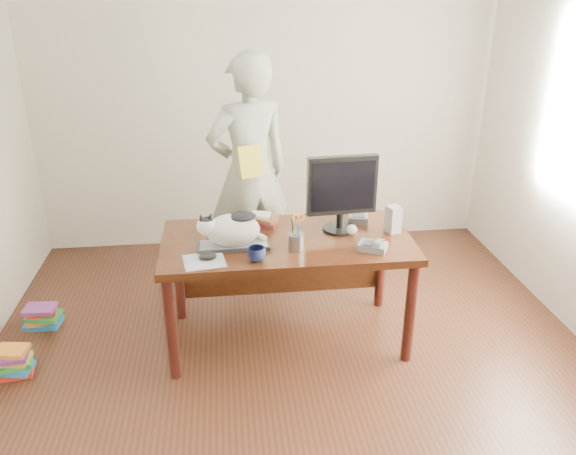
# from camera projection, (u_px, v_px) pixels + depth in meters

# --- Properties ---
(room) EXTENTS (4.50, 4.50, 4.50)m
(room) POSITION_uv_depth(u_px,v_px,m) (301.00, 180.00, 2.81)
(room) COLOR black
(room) RESTS_ON ground
(desk) EXTENTS (1.60, 0.80, 0.75)m
(desk) POSITION_uv_depth(u_px,v_px,m) (286.00, 254.00, 3.73)
(desk) COLOR black
(desk) RESTS_ON ground
(keyboard) EXTENTS (0.44, 0.17, 0.03)m
(keyboard) POSITION_uv_depth(u_px,v_px,m) (233.00, 245.00, 3.48)
(keyboard) COLOR black
(keyboard) RESTS_ON desk
(cat) EXTENTS (0.43, 0.23, 0.25)m
(cat) POSITION_uv_depth(u_px,v_px,m) (231.00, 229.00, 3.43)
(cat) COLOR white
(cat) RESTS_ON keyboard
(monitor) EXTENTS (0.46, 0.24, 0.51)m
(monitor) POSITION_uv_depth(u_px,v_px,m) (342.00, 190.00, 3.59)
(monitor) COLOR black
(monitor) RESTS_ON desk
(pen_cup) EXTENTS (0.10, 0.10, 0.24)m
(pen_cup) POSITION_uv_depth(u_px,v_px,m) (296.00, 240.00, 3.42)
(pen_cup) COLOR gray
(pen_cup) RESTS_ON desk
(mousepad) EXTENTS (0.27, 0.25, 0.01)m
(mousepad) POSITION_uv_depth(u_px,v_px,m) (204.00, 261.00, 3.30)
(mousepad) COLOR #B5BAC2
(mousepad) RESTS_ON desk
(mouse) EXTENTS (0.12, 0.09, 0.04)m
(mouse) POSITION_uv_depth(u_px,v_px,m) (208.00, 256.00, 3.31)
(mouse) COLOR black
(mouse) RESTS_ON mousepad
(coffee_mug) EXTENTS (0.15, 0.15, 0.09)m
(coffee_mug) POSITION_uv_depth(u_px,v_px,m) (256.00, 254.00, 3.30)
(coffee_mug) COLOR black
(coffee_mug) RESTS_ON desk
(phone) EXTENTS (0.20, 0.18, 0.08)m
(phone) POSITION_uv_depth(u_px,v_px,m) (373.00, 246.00, 3.44)
(phone) COLOR slate
(phone) RESTS_ON desk
(speaker) EXTENTS (0.10, 0.11, 0.18)m
(speaker) POSITION_uv_depth(u_px,v_px,m) (393.00, 219.00, 3.66)
(speaker) COLOR #A4A4A6
(speaker) RESTS_ON desk
(baseball) EXTENTS (0.07, 0.07, 0.07)m
(baseball) POSITION_uv_depth(u_px,v_px,m) (352.00, 230.00, 3.64)
(baseball) COLOR white
(baseball) RESTS_ON desk
(book_stack) EXTENTS (0.24, 0.22, 0.08)m
(book_stack) POSITION_uv_depth(u_px,v_px,m) (262.00, 220.00, 3.80)
(book_stack) COLOR #52161C
(book_stack) RESTS_ON desk
(calculator) EXTENTS (0.17, 0.20, 0.05)m
(calculator) POSITION_uv_depth(u_px,v_px,m) (358.00, 217.00, 3.86)
(calculator) COLOR slate
(calculator) RESTS_ON desk
(person) EXTENTS (0.77, 0.63, 1.82)m
(person) POSITION_uv_depth(u_px,v_px,m) (249.00, 173.00, 4.33)
(person) COLOR beige
(person) RESTS_ON ground
(held_book) EXTENTS (0.20, 0.15, 0.24)m
(held_book) POSITION_uv_depth(u_px,v_px,m) (250.00, 162.00, 4.12)
(held_book) COLOR yellow
(held_book) RESTS_ON person
(book_pile_a) EXTENTS (0.27, 0.22, 0.18)m
(book_pile_a) POSITION_uv_depth(u_px,v_px,m) (12.00, 362.00, 3.49)
(book_pile_a) COLOR red
(book_pile_a) RESTS_ON ground
(book_pile_b) EXTENTS (0.26, 0.20, 0.15)m
(book_pile_b) POSITION_uv_depth(u_px,v_px,m) (42.00, 316.00, 4.00)
(book_pile_b) COLOR #1C65A9
(book_pile_b) RESTS_ON ground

